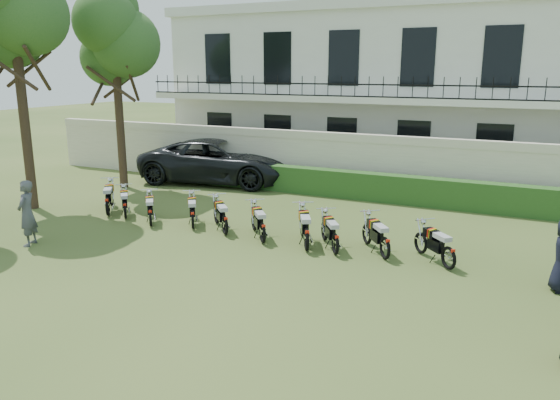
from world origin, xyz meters
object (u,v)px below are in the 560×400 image
(inspector, at_px, (27,213))
(tree_west_near, at_px, (115,36))
(motorcycle_5, at_px, (263,228))
(motorcycle_0, at_px, (107,202))
(motorcycle_2, at_px, (150,213))
(motorcycle_7, at_px, (335,239))
(motorcycle_3, at_px, (193,215))
(motorcycle_6, at_px, (307,234))
(motorcycle_8, at_px, (385,243))
(suv, at_px, (219,161))
(motorcycle_4, at_px, (225,220))
(motorcycle_9, at_px, (449,252))
(tree_west_mid, at_px, (12,4))
(motorcycle_1, at_px, (125,207))

(inspector, bearing_deg, tree_west_near, 178.56)
(tree_west_near, height_order, motorcycle_5, tree_west_near)
(motorcycle_0, height_order, motorcycle_2, motorcycle_0)
(motorcycle_7, height_order, inspector, inspector)
(motorcycle_7, bearing_deg, motorcycle_3, 141.53)
(motorcycle_6, height_order, motorcycle_8, motorcycle_6)
(motorcycle_5, bearing_deg, tree_west_near, 115.27)
(suv, bearing_deg, motorcycle_4, -157.02)
(tree_west_near, bearing_deg, motorcycle_7, -21.25)
(motorcycle_4, height_order, motorcycle_9, motorcycle_4)
(motorcycle_5, bearing_deg, motorcycle_0, 137.75)
(motorcycle_4, relative_size, motorcycle_9, 1.02)
(motorcycle_0, bearing_deg, motorcycle_9, -38.26)
(motorcycle_7, xyz_separation_m, suv, (-7.60, 6.61, 0.46))
(tree_west_near, relative_size, motorcycle_7, 5.21)
(tree_west_mid, xyz_separation_m, motorcycle_5, (8.91, -0.07, -6.21))
(motorcycle_2, height_order, motorcycle_7, motorcycle_7)
(motorcycle_7, xyz_separation_m, motorcycle_8, (1.25, 0.21, 0.01))
(motorcycle_5, bearing_deg, motorcycle_4, 132.33)
(motorcycle_5, relative_size, motorcycle_8, 0.99)
(inspector, bearing_deg, motorcycle_9, 82.77)
(motorcycle_7, height_order, motorcycle_9, motorcycle_9)
(motorcycle_2, bearing_deg, motorcycle_8, -37.20)
(tree_west_near, xyz_separation_m, motorcycle_4, (7.08, -3.86, -5.44))
(motorcycle_3, bearing_deg, motorcycle_9, -36.49)
(motorcycle_4, bearing_deg, tree_west_mid, 137.69)
(motorcycle_5, xyz_separation_m, inspector, (-5.68, -2.85, 0.44))
(tree_west_mid, distance_m, motorcycle_3, 8.93)
(motorcycle_3, bearing_deg, suv, 80.14)
(motorcycle_5, height_order, suv, suv)
(motorcycle_4, distance_m, motorcycle_9, 6.25)
(tree_west_near, relative_size, motorcycle_9, 5.86)
(motorcycle_2, bearing_deg, tree_west_mid, 139.86)
(motorcycle_4, bearing_deg, motorcycle_6, -49.23)
(tree_west_mid, height_order, motorcycle_3, tree_west_mid)
(tree_west_mid, relative_size, inspector, 4.89)
(motorcycle_8, bearing_deg, motorcycle_9, -39.69)
(tree_west_mid, distance_m, motorcycle_9, 15.17)
(motorcycle_7, height_order, suv, suv)
(motorcycle_5, bearing_deg, motorcycle_1, 137.79)
(motorcycle_4, bearing_deg, motorcycle_7, -47.14)
(motorcycle_0, relative_size, inspector, 0.88)
(motorcycle_4, height_order, motorcycle_5, motorcycle_5)
(motorcycle_2, xyz_separation_m, motorcycle_8, (7.18, 0.22, 0.02))
(tree_west_near, relative_size, inspector, 4.38)
(tree_west_near, bearing_deg, inspector, -68.49)
(motorcycle_0, relative_size, motorcycle_5, 1.08)
(tree_west_mid, distance_m, motorcycle_6, 11.97)
(motorcycle_4, distance_m, motorcycle_5, 1.34)
(motorcycle_1, bearing_deg, motorcycle_7, -44.11)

